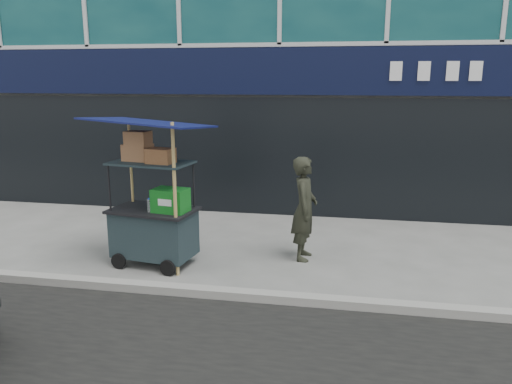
# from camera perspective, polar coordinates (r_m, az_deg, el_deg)

# --- Properties ---
(ground) EXTENTS (80.00, 80.00, 0.00)m
(ground) POSITION_cam_1_polar(r_m,az_deg,el_deg) (6.78, -2.13, -11.37)
(ground) COLOR slate
(ground) RESTS_ON ground
(curb) EXTENTS (80.00, 0.18, 0.12)m
(curb) POSITION_cam_1_polar(r_m,az_deg,el_deg) (6.58, -2.51, -11.60)
(curb) COLOR gray
(curb) RESTS_ON ground
(vendor_cart) EXTENTS (1.82, 1.42, 2.25)m
(vendor_cart) POSITION_cam_1_polar(r_m,az_deg,el_deg) (7.63, -11.56, -2.51)
(vendor_cart) COLOR black
(vendor_cart) RESTS_ON ground
(vendor_man) EXTENTS (0.41, 0.60, 1.62)m
(vendor_man) POSITION_cam_1_polar(r_m,az_deg,el_deg) (7.75, 5.56, -1.89)
(vendor_man) COLOR black
(vendor_man) RESTS_ON ground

